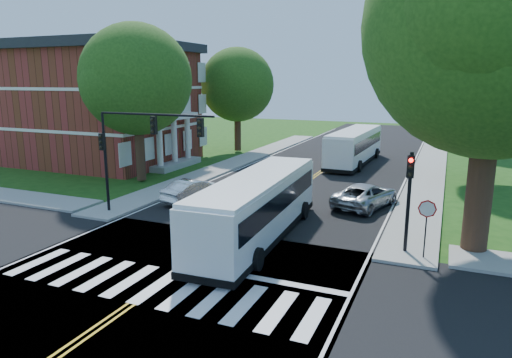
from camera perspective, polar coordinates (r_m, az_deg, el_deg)
The scene contains 24 objects.
ground at distance 18.22m, azimuth -11.34°, elevation -12.39°, with size 140.00×140.00×0.00m, color #194611.
road at distance 33.83m, azimuth 5.97°, elevation -0.61°, with size 14.00×96.00×0.01m, color black.
cross_road at distance 18.22m, azimuth -11.34°, elevation -12.38°, with size 60.00×12.00×0.01m, color black.
center_line at distance 37.58m, azimuth 7.76°, elevation 0.67°, with size 0.36×70.00×0.01m, color gold.
edge_line_w at distance 39.86m, azimuth -1.71°, elevation 1.44°, with size 0.12×70.00×0.01m, color silver.
edge_line_e at distance 36.46m, azimuth 18.12°, elevation -0.20°, with size 0.12×70.00×0.01m, color silver.
crosswalk at distance 17.85m, azimuth -12.27°, elevation -12.93°, with size 12.60×3.00×0.01m, color silver.
stop_bar at distance 17.98m, azimuth 1.13°, elevation -12.44°, with size 6.60×0.40×0.01m, color silver.
sidewalk_nw at distance 43.14m, azimuth -1.86°, elevation 2.36°, with size 2.60×40.00×0.15m, color gray.
sidewalk_ne at distance 39.30m, azimuth 20.70°, elevation 0.57°, with size 2.60×40.00×0.15m, color gray.
tree_ne_big at distance 21.71m, azimuth 27.91°, elevation 16.45°, with size 10.80×10.80×14.91m.
tree_west_near at distance 34.68m, azimuth -14.74°, elevation 11.91°, with size 8.00×8.00×11.40m.
tree_west_far at distance 48.17m, azimuth -2.35°, elevation 11.68°, with size 7.60×7.60×10.67m.
tree_east_mid at distance 37.61m, azimuth 26.50°, elevation 11.55°, with size 8.40×8.40×11.93m.
tree_east_far at distance 53.65m, azimuth 26.56°, elevation 10.34°, with size 7.20×7.20×10.34m.
brick_building at distance 46.07m, azimuth -20.47°, elevation 8.93°, with size 20.00×13.00×10.80m.
signal_nw at distance 25.43m, azimuth -14.60°, elevation 4.78°, with size 7.15×0.46×5.66m.
signal_ne at distance 20.56m, azimuth 18.61°, elevation -1.20°, with size 0.30×0.46×4.40m.
stop_sign at distance 20.31m, azimuth 20.57°, elevation -4.23°, with size 0.76×0.08×2.53m.
bus_lead at distance 21.84m, azimuth 0.24°, elevation -3.38°, with size 3.26×11.96×3.07m.
bus_follow at distance 42.54m, azimuth 12.22°, elevation 4.07°, with size 3.24×11.97×3.07m.
hatchback at distance 28.84m, azimuth -7.71°, elevation -1.43°, with size 1.54×4.41×1.45m, color silver.
suv at distance 28.23m, azimuth 13.53°, elevation -1.98°, with size 2.39×5.19×1.44m, color #ADAFB4.
dark_sedan at distance 28.47m, azimuth 14.12°, elevation -2.11°, with size 1.72×4.23×1.23m, color black.
Camera 1 is at (9.54, -13.56, 7.55)m, focal length 32.00 mm.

